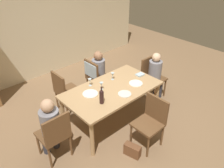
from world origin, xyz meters
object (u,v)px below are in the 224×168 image
(person_woman_host, at_px, (156,72))
(dinner_plate_host, at_px, (90,94))
(person_man_bearded, at_px, (100,70))
(dinner_plate_guest_right, at_px, (125,94))
(chair_far_right, at_px, (94,74))
(wine_glass_near_right, at_px, (90,81))
(wine_glass_centre, at_px, (101,84))
(handbag, at_px, (132,150))
(chair_near, at_px, (151,119))
(person_man_guest, at_px, (50,124))
(chair_right_end, at_px, (151,75))
(wine_glass_near_left, at_px, (113,75))
(wine_bottle_tall_green, at_px, (102,96))
(chair_far_left, at_px, (64,90))
(dinner_plate_guest_left, at_px, (136,83))
(dining_table, at_px, (112,92))
(chair_left_end, at_px, (55,134))

(person_woman_host, xyz_separation_m, dinner_plate_host, (-1.69, 0.16, 0.13))
(person_man_bearded, height_order, dinner_plate_guest_right, person_man_bearded)
(chair_far_right, bearing_deg, wine_glass_near_right, -44.43)
(wine_glass_centre, bearing_deg, chair_far_right, 60.28)
(person_woman_host, relative_size, handbag, 3.87)
(wine_glass_centre, height_order, dinner_plate_guest_right, wine_glass_centre)
(chair_near, xyz_separation_m, handbag, (-0.44, 0.00, -0.42))
(dinner_plate_host, bearing_deg, person_man_guest, -173.13)
(chair_far_right, xyz_separation_m, chair_near, (-0.20, -1.76, -0.06))
(person_man_bearded, relative_size, dinner_plate_guest_right, 4.61)
(chair_right_end, relative_size, chair_near, 1.00)
(wine_glass_near_left, bearing_deg, person_man_guest, -172.04)
(chair_near, xyz_separation_m, wine_bottle_tall_green, (-0.51, 0.67, 0.36))
(chair_far_right, height_order, person_man_bearded, person_man_bearded)
(person_man_bearded, height_order, person_man_guest, person_man_guest)
(chair_right_end, height_order, person_man_guest, person_man_guest)
(chair_right_end, relative_size, person_man_guest, 0.82)
(wine_glass_near_left, bearing_deg, chair_near, -97.49)
(wine_glass_near_right, bearing_deg, handbag, -95.45)
(person_man_bearded, bearing_deg, chair_far_left, -90.00)
(dinner_plate_guest_left, xyz_separation_m, handbag, (-0.80, -0.70, -0.66))
(wine_glass_near_left, relative_size, dinner_plate_guest_left, 0.57)
(wine_bottle_tall_green, xyz_separation_m, dinner_plate_guest_right, (0.47, -0.08, -0.13))
(wine_bottle_tall_green, distance_m, wine_glass_near_right, 0.60)
(person_woman_host, relative_size, wine_glass_near_left, 7.27)
(chair_far_right, relative_size, handbag, 3.29)
(dining_table, xyz_separation_m, wine_glass_near_left, (0.23, 0.24, 0.19))
(wine_glass_near_left, bearing_deg, chair_far_left, 138.52)
(dinner_plate_guest_left, xyz_separation_m, dinner_plate_guest_right, (-0.41, -0.11, 0.00))
(handbag, bearing_deg, chair_near, 0.00)
(wine_glass_near_right, relative_size, handbag, 0.53)
(dining_table, xyz_separation_m, handbag, (-0.35, -0.88, -0.57))
(chair_near, xyz_separation_m, wine_glass_centre, (-0.24, 0.99, 0.33))
(chair_left_end, distance_m, chair_near, 1.58)
(dinner_plate_guest_left, relative_size, dinner_plate_guest_right, 1.10)
(wine_glass_centre, bearing_deg, dinner_plate_host, 175.43)
(person_woman_host, height_order, wine_glass_centre, person_woman_host)
(dinner_plate_host, xyz_separation_m, dinner_plate_guest_left, (0.86, -0.31, 0.00))
(person_woman_host, distance_m, wine_bottle_tall_green, 1.74)
(person_man_guest, relative_size, dinner_plate_guest_right, 4.74)
(person_man_bearded, height_order, handbag, person_man_bearded)
(wine_glass_near_left, bearing_deg, wine_glass_centre, -162.14)
(dinner_plate_guest_right, bearing_deg, chair_right_end, 16.77)
(chair_right_end, xyz_separation_m, dinner_plate_host, (-1.69, 0.04, 0.23))
(dining_table, distance_m, chair_right_end, 1.29)
(dinner_plate_guest_right, bearing_deg, person_man_guest, 166.73)
(chair_far_left, height_order, person_man_guest, person_man_guest)
(dining_table, height_order, wine_glass_near_right, wine_glass_near_right)
(person_woman_host, relative_size, person_man_guest, 0.96)
(person_man_bearded, xyz_separation_m, person_man_guest, (-1.71, -0.86, 0.01))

